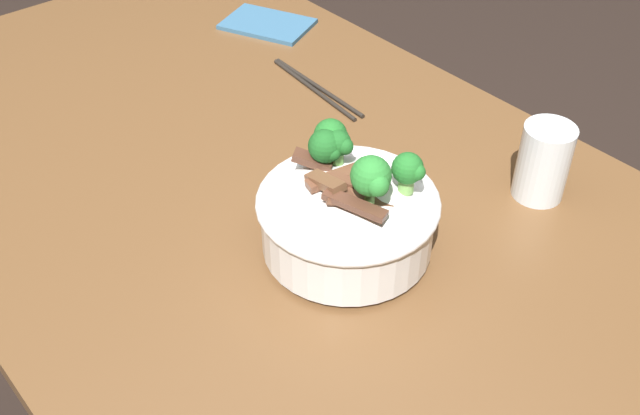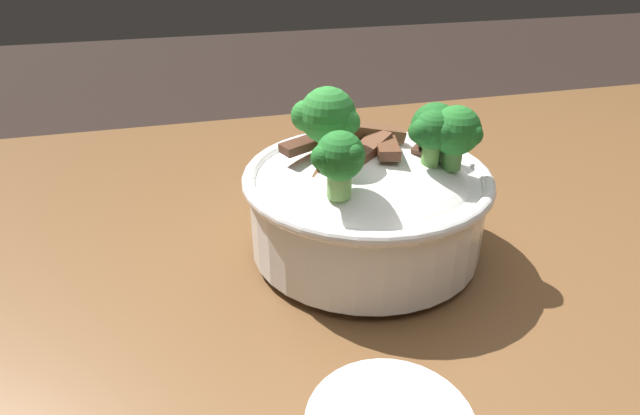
% 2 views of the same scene
% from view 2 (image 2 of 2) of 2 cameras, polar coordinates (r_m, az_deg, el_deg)
% --- Properties ---
extents(dining_table, '(1.60, 0.84, 0.76)m').
position_cam_2_polar(dining_table, '(0.64, 16.22, -11.37)').
color(dining_table, brown).
rests_on(dining_table, ground).
extents(rice_bowl, '(0.22, 0.22, 0.16)m').
position_cam_2_polar(rice_bowl, '(0.50, 5.02, 1.40)').
color(rice_bowl, white).
rests_on(rice_bowl, dining_table).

